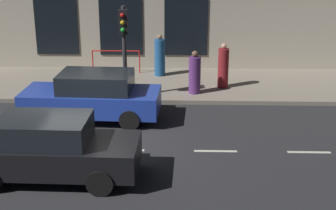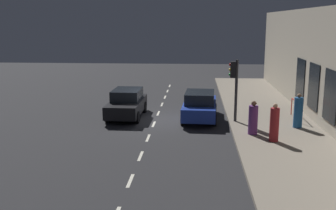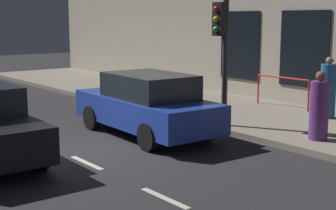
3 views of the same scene
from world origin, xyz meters
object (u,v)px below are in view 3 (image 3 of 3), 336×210
Objects in this scene: pedestrian_1 at (328,90)px; parked_car_1 at (147,104)px; pedestrian_0 at (319,109)px; traffic_light at (222,40)px.

parked_car_1 is at bearing -81.47° from pedestrian_1.
pedestrian_1 reaches higher than parked_car_1.
pedestrian_1 is at bearing 115.56° from pedestrian_0.
traffic_light reaches higher than pedestrian_0.
pedestrian_1 is (4.89, -1.96, 0.14)m from parked_car_1.
pedestrian_0 is at bearing -50.79° from parked_car_1.
pedestrian_1 is (2.41, 1.39, 0.06)m from pedestrian_0.
pedestrian_1 reaches higher than pedestrian_0.
parked_car_1 is at bearing 154.33° from traffic_light.
traffic_light is at bearing -22.93° from parked_car_1.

